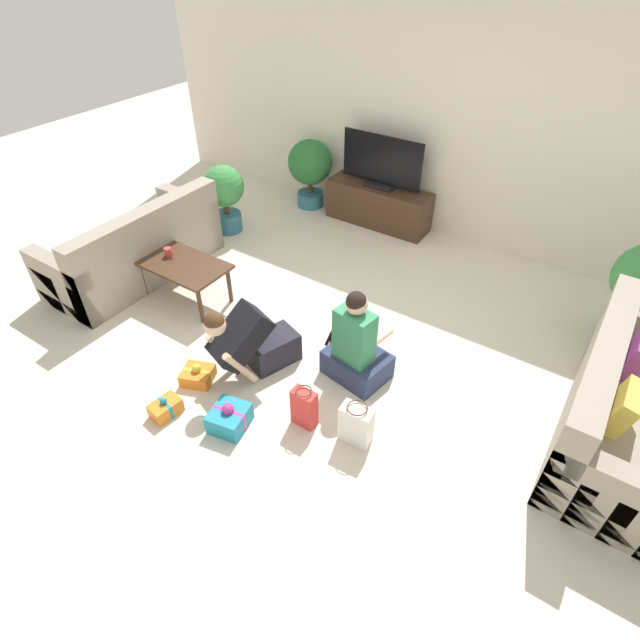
{
  "coord_description": "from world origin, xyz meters",
  "views": [
    {
      "loc": [
        1.88,
        -2.92,
        3.16
      ],
      "look_at": [
        0.04,
        -0.17,
        0.45
      ],
      "focal_mm": 28.0,
      "sensor_mm": 36.0,
      "label": 1
    }
  ],
  "objects_px": {
    "coffee_table": "(182,267)",
    "gift_box_c": "(166,408)",
    "gift_box_a": "(229,418)",
    "gift_bag_b": "(304,407)",
    "potted_plant_back_left": "(310,166)",
    "gift_box_b": "(198,375)",
    "tv_console": "(378,205)",
    "tv": "(381,165)",
    "potted_plant_corner_left": "(224,193)",
    "dog": "(347,328)",
    "gift_bag_a": "(356,424)",
    "person_kneeling": "(252,341)",
    "sofa_left": "(136,249)",
    "mug": "(168,252)",
    "person_sitting": "(356,348)",
    "sofa_right": "(627,411)"
  },
  "relations": [
    {
      "from": "tv_console",
      "to": "potted_plant_corner_left",
      "type": "height_order",
      "value": "potted_plant_corner_left"
    },
    {
      "from": "potted_plant_corner_left",
      "to": "dog",
      "type": "xyz_separation_m",
      "value": [
        2.41,
        -1.06,
        -0.28
      ]
    },
    {
      "from": "gift_box_c",
      "to": "mug",
      "type": "height_order",
      "value": "mug"
    },
    {
      "from": "potted_plant_back_left",
      "to": "gift_box_b",
      "type": "distance_m",
      "value": 3.52
    },
    {
      "from": "tv_console",
      "to": "potted_plant_corner_left",
      "type": "relative_size",
      "value": 1.6
    },
    {
      "from": "sofa_right",
      "to": "person_kneeling",
      "type": "distance_m",
      "value": 2.94
    },
    {
      "from": "potted_plant_back_left",
      "to": "tv",
      "type": "bearing_deg",
      "value": 2.8
    },
    {
      "from": "sofa_left",
      "to": "gift_bag_a",
      "type": "bearing_deg",
      "value": 78.62
    },
    {
      "from": "sofa_right",
      "to": "gift_bag_b",
      "type": "xyz_separation_m",
      "value": [
        -2.07,
        -1.22,
        -0.13
      ]
    },
    {
      "from": "tv_console",
      "to": "person_kneeling",
      "type": "height_order",
      "value": "person_kneeling"
    },
    {
      "from": "tv",
      "to": "sofa_left",
      "type": "bearing_deg",
      "value": -123.33
    },
    {
      "from": "person_kneeling",
      "to": "sofa_right",
      "type": "bearing_deg",
      "value": 38.41
    },
    {
      "from": "sofa_right",
      "to": "tv",
      "type": "distance_m",
      "value": 3.79
    },
    {
      "from": "coffee_table",
      "to": "mug",
      "type": "distance_m",
      "value": 0.22
    },
    {
      "from": "sofa_left",
      "to": "potted_plant_back_left",
      "type": "distance_m",
      "value": 2.54
    },
    {
      "from": "person_kneeling",
      "to": "gift_bag_b",
      "type": "bearing_deg",
      "value": 0.49
    },
    {
      "from": "tv_console",
      "to": "tv",
      "type": "height_order",
      "value": "tv"
    },
    {
      "from": "person_kneeling",
      "to": "gift_box_b",
      "type": "distance_m",
      "value": 0.56
    },
    {
      "from": "coffee_table",
      "to": "potted_plant_corner_left",
      "type": "bearing_deg",
      "value": 115.22
    },
    {
      "from": "potted_plant_corner_left",
      "to": "gift_box_c",
      "type": "xyz_separation_m",
      "value": [
        1.63,
        -2.57,
        -0.44
      ]
    },
    {
      "from": "sofa_left",
      "to": "gift_box_b",
      "type": "bearing_deg",
      "value": 63.56
    },
    {
      "from": "tv_console",
      "to": "gift_bag_b",
      "type": "distance_m",
      "value": 3.41
    },
    {
      "from": "mug",
      "to": "tv_console",
      "type": "bearing_deg",
      "value": 67.03
    },
    {
      "from": "coffee_table",
      "to": "gift_box_c",
      "type": "distance_m",
      "value": 1.62
    },
    {
      "from": "sofa_left",
      "to": "sofa_right",
      "type": "height_order",
      "value": "same"
    },
    {
      "from": "mug",
      "to": "sofa_left",
      "type": "bearing_deg",
      "value": 177.88
    },
    {
      "from": "person_sitting",
      "to": "gift_bag_b",
      "type": "bearing_deg",
      "value": 94.48
    },
    {
      "from": "tv_console",
      "to": "tv",
      "type": "relative_size",
      "value": 1.28
    },
    {
      "from": "gift_box_b",
      "to": "tv_console",
      "type": "bearing_deg",
      "value": 91.36
    },
    {
      "from": "potted_plant_back_left",
      "to": "person_sitting",
      "type": "height_order",
      "value": "person_sitting"
    },
    {
      "from": "potted_plant_back_left",
      "to": "gift_bag_a",
      "type": "bearing_deg",
      "value": -50.36
    },
    {
      "from": "gift_box_c",
      "to": "person_sitting",
      "type": "bearing_deg",
      "value": 49.45
    },
    {
      "from": "sofa_right",
      "to": "person_kneeling",
      "type": "height_order",
      "value": "sofa_right"
    },
    {
      "from": "tv",
      "to": "potted_plant_corner_left",
      "type": "bearing_deg",
      "value": -141.18
    },
    {
      "from": "sofa_right",
      "to": "person_kneeling",
      "type": "relative_size",
      "value": 2.25
    },
    {
      "from": "person_kneeling",
      "to": "gift_box_c",
      "type": "height_order",
      "value": "person_kneeling"
    },
    {
      "from": "gift_box_a",
      "to": "person_kneeling",
      "type": "bearing_deg",
      "value": 112.12
    },
    {
      "from": "gift_box_a",
      "to": "gift_bag_b",
      "type": "bearing_deg",
      "value": 36.8
    },
    {
      "from": "gift_bag_a",
      "to": "sofa_right",
      "type": "bearing_deg",
      "value": 34.61
    },
    {
      "from": "person_kneeling",
      "to": "gift_bag_b",
      "type": "distance_m",
      "value": 0.77
    },
    {
      "from": "gift_box_b",
      "to": "mug",
      "type": "distance_m",
      "value": 1.48
    },
    {
      "from": "tv",
      "to": "gift_bag_a",
      "type": "relative_size",
      "value": 2.84
    },
    {
      "from": "gift_box_a",
      "to": "gift_box_c",
      "type": "distance_m",
      "value": 0.55
    },
    {
      "from": "sofa_right",
      "to": "gift_box_b",
      "type": "height_order",
      "value": "sofa_right"
    },
    {
      "from": "gift_box_b",
      "to": "gift_bag_a",
      "type": "height_order",
      "value": "gift_bag_a"
    },
    {
      "from": "gift_bag_b",
      "to": "mug",
      "type": "bearing_deg",
      "value": 162.22
    },
    {
      "from": "sofa_right",
      "to": "gift_bag_b",
      "type": "bearing_deg",
      "value": 120.52
    },
    {
      "from": "tv",
      "to": "gift_box_c",
      "type": "bearing_deg",
      "value": -87.98
    },
    {
      "from": "gift_bag_b",
      "to": "person_kneeling",
      "type": "bearing_deg",
      "value": 161.52
    },
    {
      "from": "coffee_table",
      "to": "gift_bag_b",
      "type": "height_order",
      "value": "coffee_table"
    }
  ]
}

